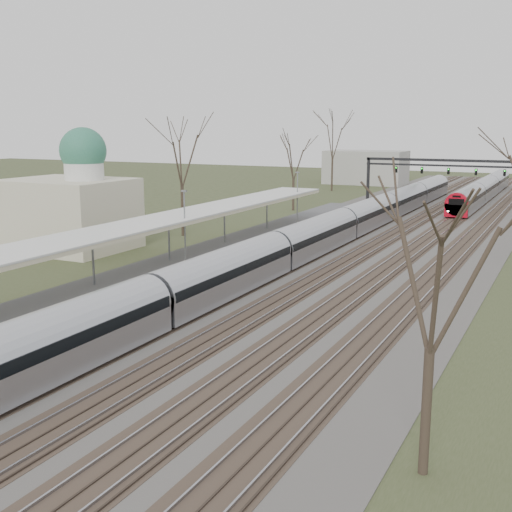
# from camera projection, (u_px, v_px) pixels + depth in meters

# --- Properties ---
(track_bed) EXTENTS (24.00, 160.00, 0.22)m
(track_bed) POSITION_uv_depth(u_px,v_px,m) (379.00, 238.00, 60.07)
(track_bed) COLOR #474442
(track_bed) RESTS_ON ground
(platform) EXTENTS (3.50, 69.00, 1.00)m
(platform) POSITION_uv_depth(u_px,v_px,m) (196.00, 258.00, 48.74)
(platform) COLOR #9E9B93
(platform) RESTS_ON ground
(canopy) EXTENTS (4.10, 50.00, 3.11)m
(canopy) POSITION_uv_depth(u_px,v_px,m) (160.00, 222.00, 44.10)
(canopy) COLOR slate
(canopy) RESTS_ON platform
(dome_building) EXTENTS (10.00, 8.00, 10.30)m
(dome_building) POSITION_uv_depth(u_px,v_px,m) (70.00, 206.00, 54.08)
(dome_building) COLOR beige
(dome_building) RESTS_ON ground
(signal_gantry) EXTENTS (21.00, 0.59, 6.08)m
(signal_gantry) POSITION_uv_depth(u_px,v_px,m) (443.00, 168.00, 85.38)
(signal_gantry) COLOR black
(signal_gantry) RESTS_ON ground
(tree_west_far) EXTENTS (5.50, 5.50, 11.33)m
(tree_west_far) POSITION_uv_depth(u_px,v_px,m) (181.00, 152.00, 59.92)
(tree_west_far) COLOR #2D231C
(tree_west_far) RESTS_ON ground
(tree_east_near) EXTENTS (4.50, 4.50, 9.27)m
(tree_east_near) POSITION_uv_depth(u_px,v_px,m) (435.00, 264.00, 18.14)
(tree_east_near) COLOR #2D231C
(tree_east_near) RESTS_ON ground
(train_near) EXTENTS (2.62, 90.21, 3.05)m
(train_near) POSITION_uv_depth(u_px,v_px,m) (343.00, 225.00, 58.82)
(train_near) COLOR #B1B3BC
(train_near) RESTS_ON ground
(train_far) EXTENTS (2.62, 45.21, 3.05)m
(train_far) POSITION_uv_depth(u_px,v_px,m) (483.00, 189.00, 91.44)
(train_far) COLOR #B1B3BC
(train_far) RESTS_ON ground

